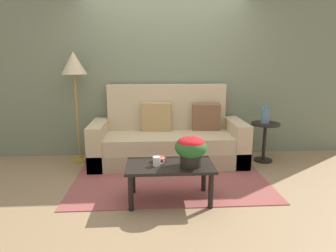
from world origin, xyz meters
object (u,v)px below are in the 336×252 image
floor_lamp (74,71)px  side_table (265,135)px  couch (168,140)px  coffee_table (170,170)px  table_vase (265,115)px  potted_plant (191,148)px  coffee_mug (157,161)px  snack_bowl (159,158)px

floor_lamp → side_table: bearing=-4.5°
couch → side_table: 1.47m
coffee_table → table_vase: 1.97m
floor_lamp → potted_plant: bearing=-44.3°
couch → side_table: size_ratio=3.76×
side_table → coffee_mug: 2.09m
snack_bowl → potted_plant: bearing=-24.4°
side_table → floor_lamp: bearing=175.5°
coffee_mug → couch: bearing=81.0°
potted_plant → couch: bearing=96.4°
side_table → floor_lamp: floor_lamp is taller
couch → potted_plant: bearing=-83.6°
table_vase → floor_lamp: bearing=175.2°
potted_plant → coffee_mug: (-0.36, 0.03, -0.15)m
table_vase → couch: bearing=176.7°
potted_plant → table_vase: size_ratio=1.16×
couch → snack_bowl: 1.21m
potted_plant → floor_lamp: bearing=135.7°
coffee_table → floor_lamp: floor_lamp is taller
snack_bowl → side_table: bearing=34.1°
table_vase → side_table: bearing=30.1°
floor_lamp → potted_plant: floor_lamp is taller
side_table → coffee_mug: size_ratio=4.76×
coffee_table → potted_plant: (0.22, -0.06, 0.26)m
couch → snack_bowl: couch is taller
side_table → snack_bowl: side_table is taller
couch → coffee_table: bearing=-93.0°
table_vase → potted_plant: bearing=-135.9°
coffee_mug → snack_bowl: size_ratio=0.85×
floor_lamp → snack_bowl: bearing=-48.3°
coffee_table → table_vase: bearing=38.3°
floor_lamp → snack_bowl: floor_lamp is taller
side_table → couch: bearing=177.2°
floor_lamp → table_vase: (2.83, -0.24, -0.65)m
side_table → potted_plant: potted_plant is taller
side_table → table_vase: size_ratio=2.06×
couch → coffee_mug: (-0.21, -1.31, 0.13)m
couch → coffee_mug: couch is taller
floor_lamp → potted_plant: (1.53, -1.50, -0.76)m
coffee_table → floor_lamp: size_ratio=0.57×
coffee_table → floor_lamp: bearing=132.5°
floor_lamp → table_vase: 2.92m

